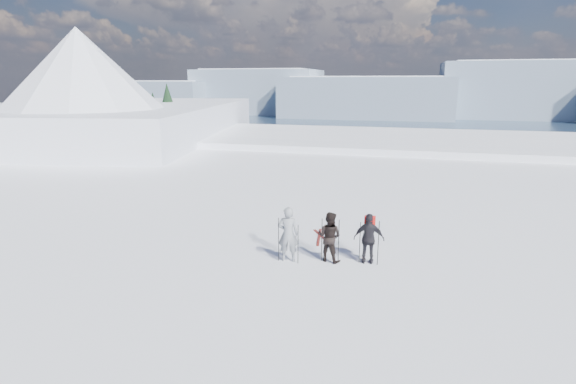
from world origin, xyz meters
name	(u,v)px	position (x,y,z in m)	size (l,w,h in m)	color
lake_basin	(387,213)	(0.00, 30.00, -6.50)	(820.00, 820.00, 71.62)	white
far_mountain_range	(441,93)	(29.60, 454.78, -7.19)	(770.00, 110.00, 53.00)	slate
near_ridge	(127,168)	(-26.56, 29.34, -3.48)	(31.37, 35.68, 25.62)	white
skier_grey	(288,234)	(-1.92, 1.84, 0.85)	(0.62, 0.41, 1.69)	gray
skier_dark	(330,237)	(-0.72, 2.16, 0.77)	(0.74, 0.58, 1.53)	black
skier_pack	(369,239)	(0.44, 2.28, 0.77)	(0.90, 0.37, 1.53)	black
backpack	(371,205)	(0.43, 2.53, 1.74)	(0.33, 0.18, 0.42)	red
ski_poles	(329,242)	(-0.70, 2.02, 0.66)	(2.93, 0.57, 1.36)	black
skis_loose	(321,237)	(-1.33, 4.11, 0.01)	(0.99, 1.70, 0.03)	black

